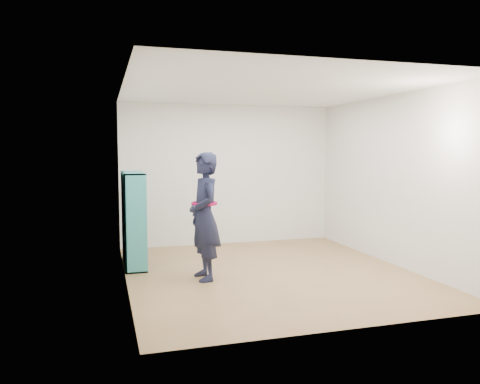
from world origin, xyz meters
name	(u,v)px	position (x,y,z in m)	size (l,w,h in m)	color
floor	(269,272)	(0.00, 0.00, 0.00)	(4.50, 4.50, 0.00)	olive
ceiling	(270,89)	(0.00, 0.00, 2.60)	(4.50, 4.50, 0.00)	white
wall_left	(125,185)	(-2.00, 0.00, 1.30)	(0.02, 4.50, 2.60)	white
wall_right	(392,180)	(2.00, 0.00, 1.30)	(0.02, 4.50, 2.60)	white
wall_back	(229,175)	(0.00, 2.25, 1.30)	(4.00, 0.02, 2.60)	white
wall_front	(350,198)	(0.00, -2.25, 1.30)	(4.00, 0.02, 2.60)	white
bookshelf	(132,220)	(-1.86, 0.99, 0.69)	(0.31, 1.07, 1.43)	teal
person	(204,216)	(-0.96, -0.07, 0.87)	(0.47, 0.67, 1.73)	black
smartphone	(193,208)	(-1.11, 0.01, 0.98)	(0.03, 0.12, 0.14)	silver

